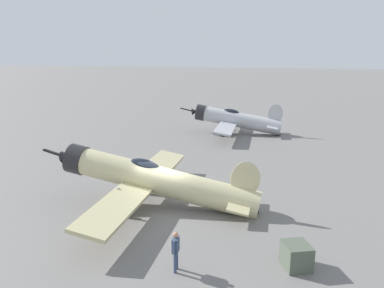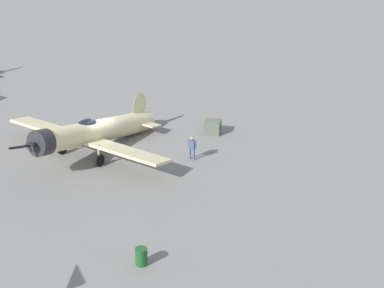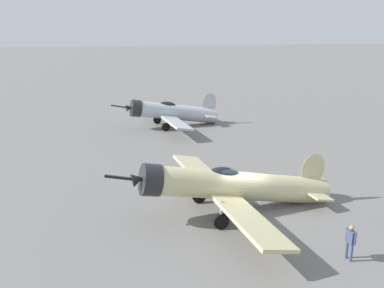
{
  "view_description": "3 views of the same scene",
  "coord_description": "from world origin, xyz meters",
  "px_view_note": "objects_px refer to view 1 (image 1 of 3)",
  "views": [
    {
      "loc": [
        -17.87,
        -7.55,
        8.08
      ],
      "look_at": [
        7.93,
        1.02,
        1.6
      ],
      "focal_mm": 35.71,
      "sensor_mm": 36.0,
      "label": 1
    },
    {
      "loc": [
        -29.26,
        25.05,
        17.2
      ],
      "look_at": [
        -5.7,
        -2.86,
        1.1
      ],
      "focal_mm": 58.07,
      "sensor_mm": 36.0,
      "label": 2
    },
    {
      "loc": [
        -19.63,
        7.01,
        9.6
      ],
      "look_at": [
        7.93,
        1.02,
        1.6
      ],
      "focal_mm": 38.79,
      "sensor_mm": 36.0,
      "label": 3
    }
  ],
  "objects_px": {
    "airplane_mid_apron": "(235,119)",
    "equipment_crate": "(296,256)",
    "ground_crew_mechanic": "(176,248)",
    "airplane_foreground": "(154,180)"
  },
  "relations": [
    {
      "from": "airplane_mid_apron",
      "to": "equipment_crate",
      "type": "height_order",
      "value": "airplane_mid_apron"
    },
    {
      "from": "ground_crew_mechanic",
      "to": "equipment_crate",
      "type": "distance_m",
      "value": 4.67
    },
    {
      "from": "airplane_mid_apron",
      "to": "equipment_crate",
      "type": "relative_size",
      "value": 8.9
    },
    {
      "from": "airplane_mid_apron",
      "to": "equipment_crate",
      "type": "xyz_separation_m",
      "value": [
        -24.15,
        -7.64,
        -0.99
      ]
    },
    {
      "from": "airplane_mid_apron",
      "to": "ground_crew_mechanic",
      "type": "distance_m",
      "value": 26.08
    },
    {
      "from": "airplane_mid_apron",
      "to": "equipment_crate",
      "type": "distance_m",
      "value": 25.35
    },
    {
      "from": "equipment_crate",
      "to": "ground_crew_mechanic",
      "type": "bearing_deg",
      "value": 111.6
    },
    {
      "from": "airplane_foreground",
      "to": "ground_crew_mechanic",
      "type": "height_order",
      "value": "airplane_foreground"
    },
    {
      "from": "airplane_mid_apron",
      "to": "ground_crew_mechanic",
      "type": "xyz_separation_m",
      "value": [
        -25.86,
        -3.32,
        -0.5
      ]
    },
    {
      "from": "ground_crew_mechanic",
      "to": "airplane_foreground",
      "type": "bearing_deg",
      "value": 112.89
    }
  ]
}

